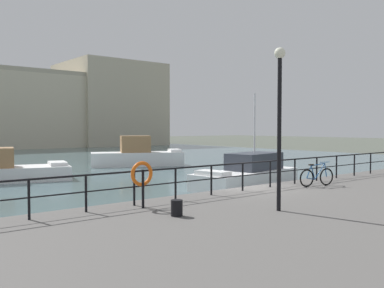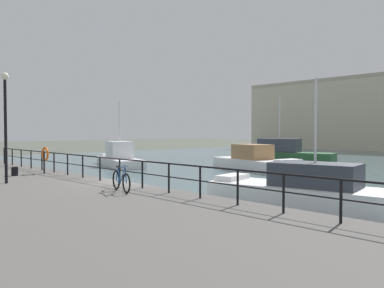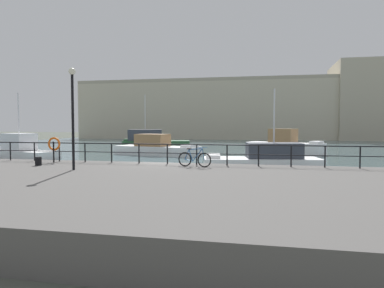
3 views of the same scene
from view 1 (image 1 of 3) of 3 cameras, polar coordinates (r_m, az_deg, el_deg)
The scene contains 9 objects.
ground_plane at distance 17.55m, azimuth 7.24°, elevation -9.09°, with size 240.00×240.00×0.00m, color #4C5147.
water_basin at distance 44.01m, azimuth -22.56°, elevation -2.40°, with size 80.00×60.00×0.01m, color #476066.
moored_red_daysailer at distance 38.00m, azimuth -7.40°, elevation -1.52°, with size 8.31×5.62×2.69m.
moored_blue_motorboat at distance 24.90m, azimuth 7.62°, elevation -4.00°, with size 7.92×3.84×5.47m.
quay_railing at distance 16.66m, azimuth 8.75°, elevation -3.50°, with size 27.03×0.07×1.08m.
parked_bicycle at distance 18.00m, azimuth 16.49°, elevation -4.25°, with size 1.74×0.45×0.98m.
mooring_bollard at distance 11.56m, azimuth -2.07°, elevation -8.62°, with size 0.32×0.32×0.44m, color black.
life_ring_stand at distance 12.67m, azimuth -6.77°, elevation -4.22°, with size 0.75×0.16×1.40m.
quay_lamp_post at distance 12.34m, azimuth 11.72°, elevation 4.91°, with size 0.32×0.32×4.67m.
Camera 1 is at (-12.46, -11.87, 3.45)m, focal length 39.51 mm.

